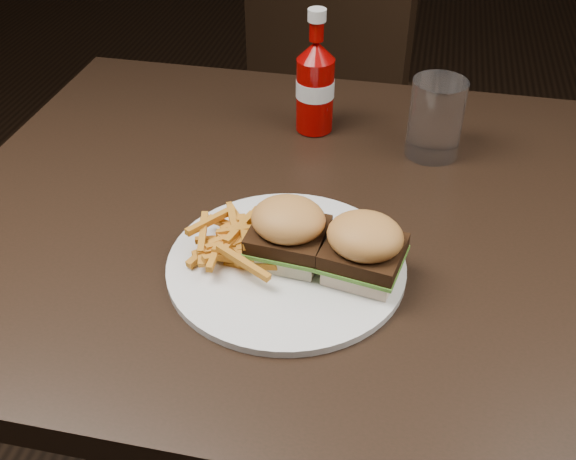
% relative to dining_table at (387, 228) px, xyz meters
% --- Properties ---
extents(dining_table, '(1.20, 0.80, 0.04)m').
position_rel_dining_table_xyz_m(dining_table, '(0.00, 0.00, 0.00)').
color(dining_table, black).
rests_on(dining_table, ground).
extents(chair_far, '(0.56, 0.56, 0.04)m').
position_rel_dining_table_xyz_m(chair_far, '(-0.13, 0.87, -0.30)').
color(chair_far, black).
rests_on(chair_far, ground).
extents(plate, '(0.29, 0.29, 0.01)m').
position_rel_dining_table_xyz_m(plate, '(-0.11, -0.13, 0.03)').
color(plate, white).
rests_on(plate, dining_table).
extents(sandwich_half_a, '(0.08, 0.08, 0.02)m').
position_rel_dining_table_xyz_m(sandwich_half_a, '(-0.11, -0.12, 0.04)').
color(sandwich_half_a, '#FAE4BB').
rests_on(sandwich_half_a, plate).
extents(sandwich_half_b, '(0.09, 0.09, 0.02)m').
position_rel_dining_table_xyz_m(sandwich_half_b, '(-0.02, -0.13, 0.04)').
color(sandwich_half_b, '#FAD9B9').
rests_on(sandwich_half_b, plate).
extents(fries_pile, '(0.14, 0.14, 0.04)m').
position_rel_dining_table_xyz_m(fries_pile, '(-0.17, -0.12, 0.05)').
color(fries_pile, orange).
rests_on(fries_pile, plate).
extents(ketchup_bottle, '(0.06, 0.06, 0.12)m').
position_rel_dining_table_xyz_m(ketchup_bottle, '(-0.14, 0.21, 0.08)').
color(ketchup_bottle, '#8C0403').
rests_on(ketchup_bottle, dining_table).
extents(tumbler, '(0.10, 0.10, 0.12)m').
position_rel_dining_table_xyz_m(tumbler, '(0.05, 0.17, 0.08)').
color(tumbler, white).
rests_on(tumbler, dining_table).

